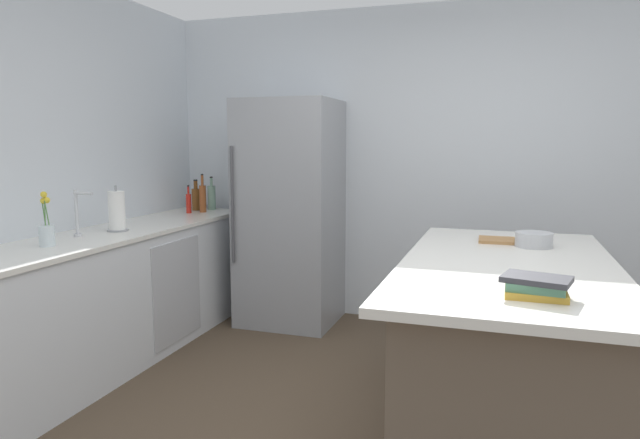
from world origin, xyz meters
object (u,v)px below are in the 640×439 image
object	(u,v)px
mixing_bowl	(534,240)
whiskey_bottle	(196,198)
flower_vase	(47,231)
sink_faucet	(78,212)
refrigerator	(290,213)
paper_towel_roll	(117,212)
kitchen_island	(504,348)
cutting_board	(508,241)
vinegar_bottle	(203,198)
gin_bottle	(212,197)
cookbook_stack	(536,286)
hot_sauce_bottle	(189,203)

from	to	relation	value
mixing_bowl	whiskey_bottle	bearing A→B (deg)	159.91
flower_vase	sink_faucet	bearing A→B (deg)	100.71
refrigerator	sink_faucet	world-z (taller)	refrigerator
paper_towel_roll	whiskey_bottle	distance (m)	1.22
kitchen_island	paper_towel_roll	bearing A→B (deg)	174.22
paper_towel_roll	cutting_board	world-z (taller)	paper_towel_roll
sink_faucet	vinegar_bottle	distance (m)	1.38
gin_bottle	mixing_bowl	xyz separation A→B (m)	(2.66, -1.09, -0.06)
sink_faucet	gin_bottle	distance (m)	1.56
kitchen_island	gin_bottle	bearing A→B (deg)	148.48
whiskey_bottle	cutting_board	distance (m)	2.79
whiskey_bottle	gin_bottle	bearing A→B (deg)	36.10
paper_towel_roll	sink_faucet	bearing A→B (deg)	-106.56
whiskey_bottle	mixing_bowl	xyz separation A→B (m)	(2.77, -1.01, -0.05)
whiskey_bottle	refrigerator	bearing A→B (deg)	-3.31
flower_vase	kitchen_island	bearing A→B (deg)	7.73
paper_towel_roll	whiskey_bottle	size ratio (longest dim) A/B	1.14
sink_faucet	paper_towel_roll	xyz separation A→B (m)	(0.08, 0.27, -0.02)
vinegar_bottle	cutting_board	world-z (taller)	vinegar_bottle
flower_vase	vinegar_bottle	distance (m)	1.70
paper_towel_roll	vinegar_bottle	distance (m)	1.10
flower_vase	cookbook_stack	size ratio (longest dim) A/B	1.16
sink_faucet	cutting_board	bearing A→B (deg)	12.55
cookbook_stack	flower_vase	bearing A→B (deg)	173.23
hot_sauce_bottle	cutting_board	size ratio (longest dim) A/B	0.69
flower_vase	cutting_board	size ratio (longest dim) A/B	0.93
vinegar_bottle	mixing_bowl	xyz separation A→B (m)	(2.64, -0.91, -0.07)
kitchen_island	cookbook_stack	world-z (taller)	cookbook_stack
kitchen_island	vinegar_bottle	size ratio (longest dim) A/B	6.07
hot_sauce_bottle	cutting_board	distance (m)	2.68
paper_towel_roll	vinegar_bottle	size ratio (longest dim) A/B	0.94
sink_faucet	cookbook_stack	xyz separation A→B (m)	(2.70, -0.64, -0.10)
kitchen_island	flower_vase	xyz separation A→B (m)	(-2.54, -0.35, 0.53)
sink_faucet	flower_vase	bearing A→B (deg)	-79.29
gin_bottle	whiskey_bottle	xyz separation A→B (m)	(-0.11, -0.08, -0.01)
mixing_bowl	vinegar_bottle	bearing A→B (deg)	161.05
refrigerator	gin_bottle	distance (m)	0.82
cookbook_stack	cutting_board	distance (m)	1.23
vinegar_bottle	cookbook_stack	xyz separation A→B (m)	(2.60, -2.02, -0.07)
kitchen_island	gin_bottle	distance (m)	3.01
paper_towel_roll	gin_bottle	world-z (taller)	paper_towel_roll
vinegar_bottle	mixing_bowl	size ratio (longest dim) A/B	1.63
paper_towel_roll	hot_sauce_bottle	world-z (taller)	paper_towel_roll
gin_bottle	flower_vase	bearing A→B (deg)	-90.62
hot_sauce_bottle	sink_faucet	bearing A→B (deg)	-90.70
cutting_board	kitchen_island	bearing A→B (deg)	-90.10
refrigerator	hot_sauce_bottle	xyz separation A→B (m)	(-0.87, -0.14, 0.07)
refrigerator	whiskey_bottle	bearing A→B (deg)	176.69
mixing_bowl	paper_towel_roll	bearing A→B (deg)	-175.75
flower_vase	hot_sauce_bottle	distance (m)	1.62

